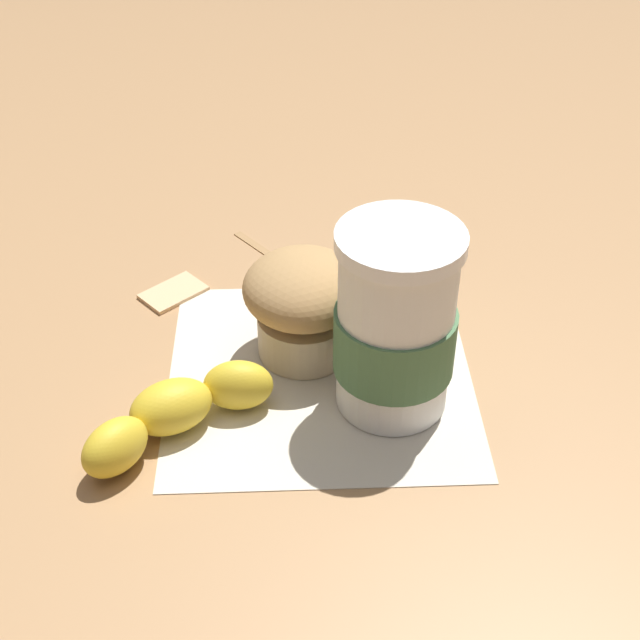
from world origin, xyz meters
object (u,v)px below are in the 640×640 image
coffee_cup (395,326)px  muffin (304,302)px  banana (176,411)px  sugar_packet (173,291)px

coffee_cup → muffin: size_ratio=1.56×
banana → coffee_cup: bearing=-173.6°
muffin → coffee_cup: bearing=132.8°
coffee_cup → sugar_packet: size_ratio=2.73×
coffee_cup → banana: (0.15, 0.02, -0.05)m
banana → muffin: bearing=-140.6°
muffin → sugar_packet: (0.10, -0.08, -0.04)m
muffin → sugar_packet: size_ratio=1.75×
coffee_cup → banana: size_ratio=1.03×
coffee_cup → banana: bearing=6.4°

